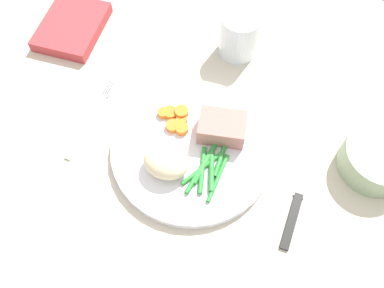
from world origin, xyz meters
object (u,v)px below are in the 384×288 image
Objects in this scene: dinner_plate at (192,149)px; meat_portion at (222,127)px; knife at (300,190)px; salad_bowl at (378,158)px; fork at (91,118)px; napkin at (72,27)px; water_glass at (239,37)px.

meat_portion is at bearing 49.40° from dinner_plate.
salad_bowl is (9.48, 8.17, 2.56)cm from knife.
fork is 20.38cm from napkin.
knife is (17.83, -0.29, -0.60)cm from dinner_plate.
napkin is at bearing 152.26° from dinner_plate.
salad_bowl is (27.32, 7.88, 1.96)cm from dinner_plate.
meat_portion is 22.10cm from fork.
knife is at bearing -139.26° from salad_bowl.
napkin reaches higher than dinner_plate.
knife is at bearing -52.32° from water_glass.
knife is 1.85× the size of salad_bowl.
meat_portion is 0.44× the size of fork.
dinner_plate is at bearing -27.74° from napkin.
meat_portion reaches higher than napkin.
knife reaches higher than fork.
knife is 12.78cm from salad_bowl.
water_glass is at bearing 129.74° from knife.
dinner_plate is 17.85cm from knife.
water_glass reaches higher than salad_bowl.
napkin is at bearing 130.72° from fork.
knife is at bearing -16.81° from meat_portion.
meat_portion is 24.16cm from salad_bowl.
napkin is (-33.78, 11.88, -2.27)cm from meat_portion.
water_glass is at bearing 54.98° from fork.
meat_portion is 35.88cm from napkin.
dinner_plate is 1.55× the size of fork.
fork is (-17.97, -0.26, -0.60)cm from dinner_plate.
salad_bowl is at bearing 16.10° from dinner_plate.
fork is (-21.44, -4.31, -3.17)cm from meat_portion.
dinner_plate is at bearing 4.24° from fork.
salad_bowl is 58.21cm from napkin.
dinner_plate reaches higher than fork.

